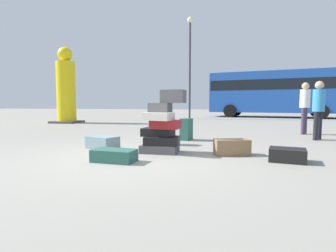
# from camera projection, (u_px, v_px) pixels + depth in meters

# --- Properties ---
(ground_plane) EXTENTS (80.00, 80.00, 0.00)m
(ground_plane) POSITION_uv_depth(u_px,v_px,m) (136.00, 157.00, 4.88)
(ground_plane) COLOR gray
(suitcase_tower) EXTENTS (0.85, 0.68, 1.23)m
(suitcase_tower) POSITION_uv_depth(u_px,v_px,m) (162.00, 128.00, 5.27)
(suitcase_tower) COLOR #4C4C51
(suitcase_tower) RESTS_ON ground
(suitcase_black_right_side) EXTENTS (0.64, 0.53, 0.22)m
(suitcase_black_right_side) POSITION_uv_depth(u_px,v_px,m) (287.00, 155.00, 4.49)
(suitcase_black_right_side) COLOR black
(suitcase_black_right_side) RESTS_ON ground
(suitcase_teal_foreground_near) EXTENTS (0.74, 0.45, 0.21)m
(suitcase_teal_foreground_near) POSITION_uv_depth(u_px,v_px,m) (114.00, 156.00, 4.47)
(suitcase_teal_foreground_near) COLOR #26594C
(suitcase_teal_foreground_near) RESTS_ON ground
(suitcase_black_behind_tower) EXTENTS (0.28, 0.34, 0.71)m
(suitcase_black_behind_tower) POSITION_uv_depth(u_px,v_px,m) (161.00, 130.00, 6.34)
(suitcase_black_behind_tower) COLOR black
(suitcase_black_behind_tower) RESTS_ON ground
(suitcase_teal_left_side) EXTENTS (0.31, 0.43, 0.57)m
(suitcase_teal_left_side) POSITION_uv_depth(u_px,v_px,m) (186.00, 129.00, 7.12)
(suitcase_teal_left_side) COLOR #26594C
(suitcase_teal_left_side) RESTS_ON ground
(suitcase_slate_foreground_far) EXTENTS (0.75, 0.62, 0.26)m
(suitcase_slate_foreground_far) POSITION_uv_depth(u_px,v_px,m) (103.00, 142.00, 5.78)
(suitcase_slate_foreground_far) COLOR gray
(suitcase_slate_foreground_far) RESTS_ON ground
(suitcase_brown_upright_blue) EXTENTS (0.70, 0.48, 0.30)m
(suitcase_brown_upright_blue) POSITION_uv_depth(u_px,v_px,m) (232.00, 147.00, 5.05)
(suitcase_brown_upright_blue) COLOR olive
(suitcase_brown_upright_blue) RESTS_ON ground
(person_bearded_onlooker) EXTENTS (0.30, 0.31, 1.62)m
(person_bearded_onlooker) POSITION_uv_depth(u_px,v_px,m) (305.00, 103.00, 8.42)
(person_bearded_onlooker) COLOR #3F334C
(person_bearded_onlooker) RESTS_ON ground
(person_tourist_with_camera) EXTENTS (0.30, 0.30, 1.55)m
(person_tourist_with_camera) POSITION_uv_depth(u_px,v_px,m) (319.00, 105.00, 7.09)
(person_tourist_with_camera) COLOR black
(person_tourist_with_camera) RESTS_ON ground
(yellow_dummy_statue) EXTENTS (1.27, 1.27, 3.74)m
(yellow_dummy_statue) POSITION_uv_depth(u_px,v_px,m) (66.00, 90.00, 13.40)
(yellow_dummy_statue) COLOR yellow
(yellow_dummy_statue) RESTS_ON ground
(parked_bus) EXTENTS (8.96, 4.12, 3.15)m
(parked_bus) POSITION_uv_depth(u_px,v_px,m) (274.00, 91.00, 18.86)
(parked_bus) COLOR #1E4CA5
(parked_bus) RESTS_ON ground
(lamp_post) EXTENTS (0.36, 0.36, 6.28)m
(lamp_post) POSITION_uv_depth(u_px,v_px,m) (190.00, 53.00, 16.71)
(lamp_post) COLOR #333338
(lamp_post) RESTS_ON ground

